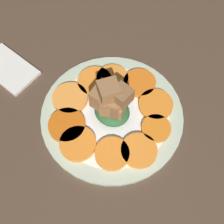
{
  "coord_description": "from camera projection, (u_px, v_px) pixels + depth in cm",
  "views": [
    {
      "loc": [
        -19.08,
        23.39,
        62.61
      ],
      "look_at": [
        0.0,
        0.0,
        4.1
      ],
      "focal_mm": 50.0,
      "sensor_mm": 36.0,
      "label": 1
    }
  ],
  "objects": [
    {
      "name": "table_slab",
      "position": [
        112.0,
        118.0,
        0.69
      ],
      "size": [
        120.0,
        120.0,
        2.0
      ],
      "primitive_type": "cube",
      "color": "#4C3828",
      "rests_on": "ground"
    },
    {
      "name": "plate",
      "position": [
        112.0,
        115.0,
        0.67
      ],
      "size": [
        30.63,
        30.63,
        1.05
      ],
      "color": "beige",
      "rests_on": "table_slab"
    },
    {
      "name": "carrot_slice_0",
      "position": [
        67.0,
        125.0,
        0.65
      ],
      "size": [
        7.79,
        7.79,
        1.09
      ],
      "primitive_type": "cylinder",
      "color": "#D56013",
      "rests_on": "plate"
    },
    {
      "name": "carrot_slice_1",
      "position": [
        78.0,
        144.0,
        0.63
      ],
      "size": [
        7.5,
        7.5,
        1.09
      ],
      "primitive_type": "cylinder",
      "color": "orange",
      "rests_on": "plate"
    },
    {
      "name": "carrot_slice_2",
      "position": [
        112.0,
        154.0,
        0.62
      ],
      "size": [
        6.98,
        6.98,
        1.09
      ],
      "primitive_type": "cylinder",
      "color": "orange",
      "rests_on": "plate"
    },
    {
      "name": "carrot_slice_3",
      "position": [
        139.0,
        150.0,
        0.62
      ],
      "size": [
        7.36,
        7.36,
        1.09
      ],
      "primitive_type": "cylinder",
      "color": "orange",
      "rests_on": "plate"
    },
    {
      "name": "carrot_slice_4",
      "position": [
        156.0,
        128.0,
        0.65
      ],
      "size": [
        6.13,
        6.13,
        1.09
      ],
      "primitive_type": "cylinder",
      "color": "orange",
      "rests_on": "plate"
    },
    {
      "name": "carrot_slice_5",
      "position": [
        156.0,
        105.0,
        0.67
      ],
      "size": [
        7.44,
        7.44,
        1.09
      ],
      "primitive_type": "cylinder",
      "color": "orange",
      "rests_on": "plate"
    },
    {
      "name": "carrot_slice_6",
      "position": [
        141.0,
        84.0,
        0.7
      ],
      "size": [
        7.26,
        7.26,
        1.09
      ],
      "primitive_type": "cylinder",
      "color": "orange",
      "rests_on": "plate"
    },
    {
      "name": "carrot_slice_7",
      "position": [
        112.0,
        78.0,
        0.7
      ],
      "size": [
        7.2,
        7.2,
        1.09
      ],
      "primitive_type": "cylinder",
      "color": "orange",
      "rests_on": "plate"
    },
    {
      "name": "carrot_slice_8",
      "position": [
        95.0,
        82.0,
        0.7
      ],
      "size": [
        7.78,
        7.78,
        1.09
      ],
      "primitive_type": "cylinder",
      "color": "orange",
      "rests_on": "plate"
    },
    {
      "name": "carrot_slice_9",
      "position": [
        70.0,
        98.0,
        0.68
      ],
      "size": [
        7.72,
        7.72,
        1.09
      ],
      "primitive_type": "cylinder",
      "color": "#F99439",
      "rests_on": "plate"
    },
    {
      "name": "center_pile",
      "position": [
        111.0,
        103.0,
        0.63
      ],
      "size": [
        8.27,
        6.97,
        10.56
      ],
      "color": "#2D6033",
      "rests_on": "plate"
    },
    {
      "name": "fork",
      "position": [
        127.0,
        88.0,
        0.7
      ],
      "size": [
        18.26,
        7.03,
        0.4
      ],
      "rotation": [
        0.0,
        0.0,
        0.29
      ],
      "color": "silver",
      "rests_on": "plate"
    },
    {
      "name": "napkin",
      "position": [
        8.0,
        69.0,
        0.73
      ],
      "size": [
        13.52,
        8.11,
        0.8
      ],
      "color": "silver",
      "rests_on": "table_slab"
    }
  ]
}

